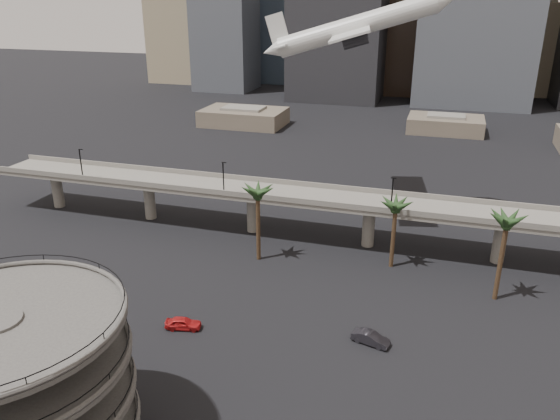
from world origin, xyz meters
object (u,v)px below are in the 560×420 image
(car_a, at_px, (183,323))
(overpass, at_px, (309,201))
(airborne_jet, at_px, (355,27))
(car_b, at_px, (371,338))
(parking_ramp, at_px, (9,380))

(car_a, bearing_deg, overpass, -27.40)
(airborne_jet, relative_size, car_b, 7.26)
(car_b, bearing_deg, parking_ramp, 149.07)
(parking_ramp, height_order, overpass, parking_ramp)
(overpass, height_order, car_a, overpass)
(car_a, relative_size, car_b, 0.97)
(parking_ramp, relative_size, car_a, 4.56)
(parking_ramp, distance_m, car_a, 27.06)
(overpass, relative_size, car_a, 26.69)
(parking_ramp, relative_size, car_b, 4.43)
(overpass, bearing_deg, car_b, -61.81)
(overpass, relative_size, airborne_jet, 3.57)
(parking_ramp, xyz_separation_m, overpass, (13.00, 59.00, -2.50))
(car_a, bearing_deg, car_b, -93.43)
(parking_ramp, bearing_deg, airborne_jet, 77.21)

